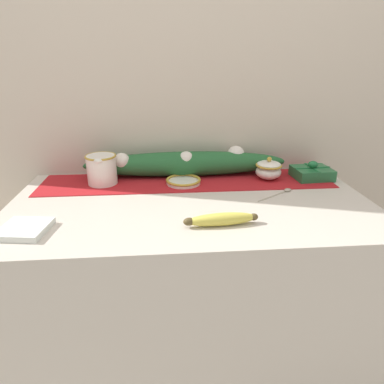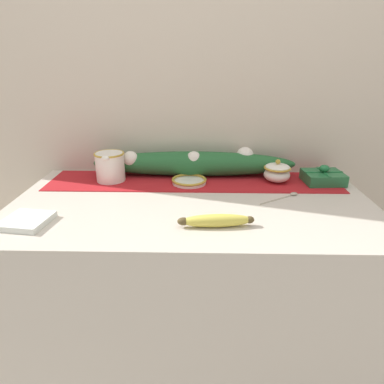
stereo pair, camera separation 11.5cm
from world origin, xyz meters
The scene contains 12 objects.
ground_plane centered at (0.00, 0.00, 0.00)m, with size 12.00×12.00×0.00m, color #B2A899.
countertop centered at (0.00, 0.00, 0.45)m, with size 1.27×0.68×0.90m, color beige.
back_wall centered at (0.00, 0.36, 1.20)m, with size 2.07×0.04×2.40m, color beige.
table_runner centered at (0.00, 0.21, 0.90)m, with size 1.17×0.25×0.00m, color #A8191E.
cream_pitcher centered at (-0.34, 0.21, 0.96)m, with size 0.12×0.14×0.12m.
sugar_bowl centered at (0.34, 0.21, 0.94)m, with size 0.11×0.11×0.09m.
small_dish centered at (-0.02, 0.18, 0.91)m, with size 0.14×0.14×0.02m.
banana centered at (0.08, -0.19, 0.92)m, with size 0.23×0.06×0.04m.
spoon centered at (0.36, 0.06, 0.90)m, with size 0.16×0.11×0.01m.
napkin_stack centered at (-0.50, -0.19, 0.91)m, with size 0.13×0.13×0.02m, color white.
gift_box centered at (0.52, 0.20, 0.92)m, with size 0.16×0.14×0.07m.
poinsettia_garland centered at (0.00, 0.28, 0.95)m, with size 0.86×0.11×0.12m.
Camera 1 is at (-0.09, -1.11, 1.37)m, focal length 32.00 mm.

